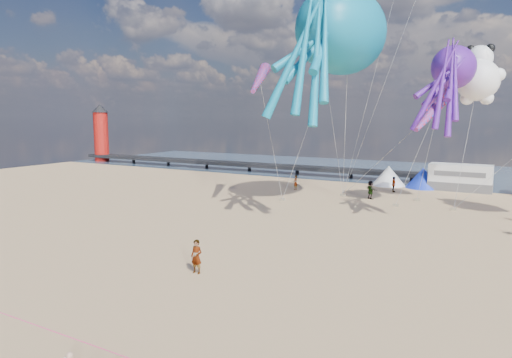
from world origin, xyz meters
name	(u,v)px	position (x,y,z in m)	size (l,w,h in m)	color
ground	(215,308)	(0.00, 0.00, 0.00)	(120.00, 120.00, 0.00)	tan
water	(426,173)	(0.00, 55.00, 0.02)	(120.00, 120.00, 0.00)	#344A63
pier	(227,163)	(-28.00, 44.00, 1.00)	(60.00, 3.00, 0.50)	black
lighthouse	(101,137)	(-56.00, 44.00, 4.50)	(2.60, 2.60, 9.00)	#A5140F
motorhome_0	(460,177)	(6.00, 40.00, 1.50)	(6.60, 2.50, 3.00)	silver
tent_white	(389,176)	(-2.00, 40.00, 1.20)	(4.00, 4.00, 2.40)	white
tent_blue	(423,178)	(2.00, 40.00, 1.20)	(4.00, 4.00, 2.40)	#1933CC
standing_person	(197,257)	(-3.42, 3.24, 0.93)	(0.67, 0.44, 1.85)	tan
beachgoer_3	(394,184)	(-0.29, 35.27, 0.86)	(1.11, 0.64, 1.72)	#7F6659
beachgoer_4	(371,190)	(-1.37, 29.87, 0.94)	(1.10, 0.46, 1.88)	#7F6659
beachgoer_5	(296,182)	(-10.48, 31.40, 0.84)	(1.56, 0.50, 1.68)	#7F6659
sandbag_a	(282,200)	(-8.75, 24.52, 0.11)	(0.50, 0.35, 0.22)	gray
sandbag_b	(396,205)	(1.77, 27.13, 0.11)	(0.50, 0.35, 0.22)	gray
sandbag_c	(454,209)	(6.73, 27.86, 0.11)	(0.50, 0.35, 0.22)	gray
sandbag_d	(417,200)	(2.98, 31.06, 0.11)	(0.50, 0.35, 0.22)	gray
sandbag_e	(343,195)	(-4.32, 29.93, 0.11)	(0.50, 0.35, 0.22)	gray
kite_octopus_teal	(342,32)	(-2.51, 23.05, 15.60)	(5.23, 12.20, 13.94)	#0D7CA2
kite_octopus_purple	(454,67)	(6.25, 26.05, 12.43)	(3.65, 8.52, 9.73)	#551B98
kite_panda	(478,80)	(7.85, 30.13, 11.59)	(4.50, 4.23, 6.35)	white
windsock_left	(260,79)	(-9.20, 20.58, 11.70)	(1.10, 7.45, 7.45)	red
windsock_mid	(441,95)	(5.20, 27.59, 10.20)	(1.00, 6.26, 6.26)	red
windsock_right	(429,115)	(5.39, 20.35, 8.46)	(0.90, 4.39, 4.39)	red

